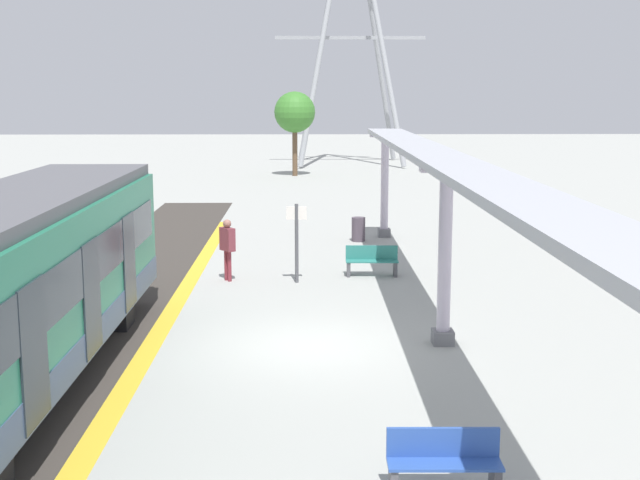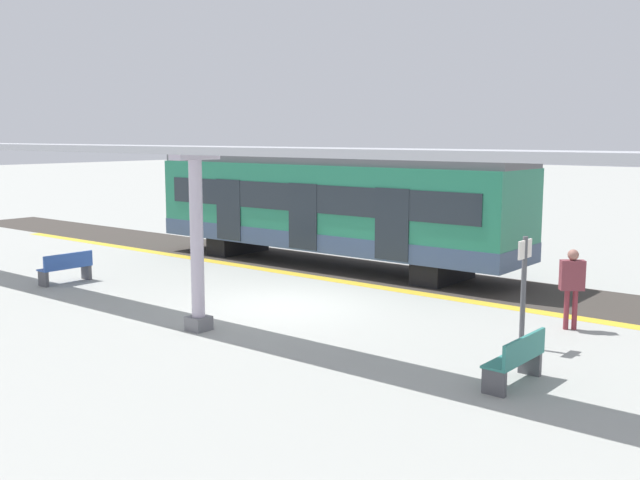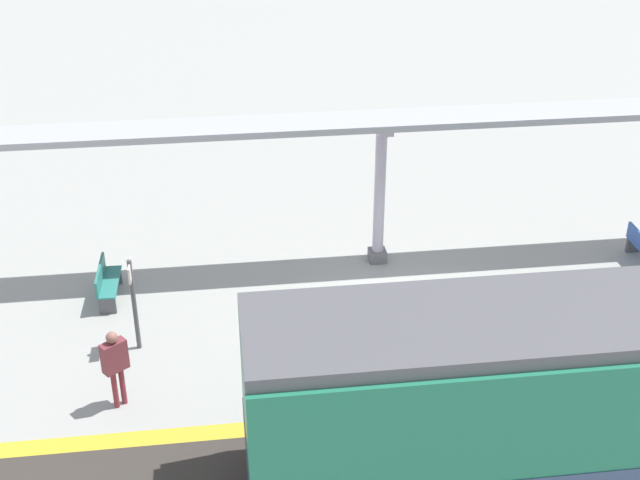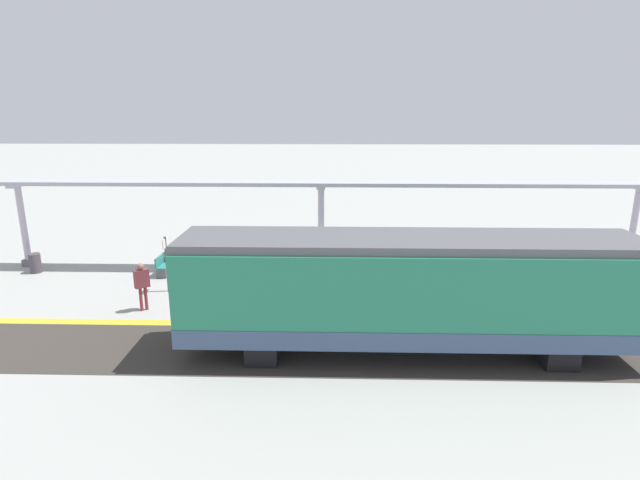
% 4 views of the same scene
% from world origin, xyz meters
% --- Properties ---
extents(ground_plane, '(176.00, 176.00, 0.00)m').
position_xyz_m(ground_plane, '(0.00, 0.00, 0.00)').
color(ground_plane, '#9A9C96').
extents(tactile_edge_strip, '(0.44, 34.22, 0.01)m').
position_xyz_m(tactile_edge_strip, '(-3.17, 0.00, 0.00)').
color(tactile_edge_strip, gold).
rests_on(tactile_edge_strip, ground).
extents(trackbed, '(3.20, 46.22, 0.01)m').
position_xyz_m(trackbed, '(-4.99, 0.00, 0.00)').
color(trackbed, '#38332D').
rests_on(trackbed, ground).
extents(train_near_carriage, '(2.65, 12.89, 3.48)m').
position_xyz_m(train_near_carriage, '(-4.98, -2.60, 1.83)').
color(train_near_carriage, '#217455').
rests_on(train_near_carriage, ground).
extents(canopy_pillar_second, '(1.10, 0.44, 3.74)m').
position_xyz_m(canopy_pillar_second, '(2.94, 0.08, 1.90)').
color(canopy_pillar_second, slate).
rests_on(canopy_pillar_second, ground).
extents(canopy_beam, '(1.20, 27.72, 0.16)m').
position_xyz_m(canopy_beam, '(2.94, -0.01, 3.82)').
color(canopy_beam, '#A8AAB2').
rests_on(canopy_beam, canopy_pillar_nearest).
extents(bench_mid_platform, '(1.51, 0.47, 0.86)m').
position_xyz_m(bench_mid_platform, '(1.97, 6.84, 0.44)').
color(bench_mid_platform, '#2B776E').
rests_on(bench_mid_platform, ground).
extents(platform_info_sign, '(0.56, 0.10, 2.20)m').
position_xyz_m(platform_info_sign, '(-0.18, 5.98, 1.33)').
color(platform_info_sign, '#4C4C51').
rests_on(platform_info_sign, ground).
extents(passenger_waiting_near_edge, '(0.48, 0.54, 1.74)m').
position_xyz_m(passenger_waiting_near_edge, '(-2.11, 6.23, 1.09)').
color(passenger_waiting_near_edge, maroon).
rests_on(passenger_waiting_near_edge, ground).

